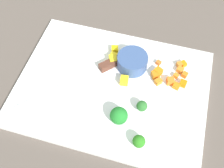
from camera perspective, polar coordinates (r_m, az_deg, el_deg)
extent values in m
plane|color=#594D46|center=(0.67, 0.00, -1.00)|extent=(4.00, 4.00, 0.00)
cube|color=white|center=(0.66, 0.00, -0.73)|extent=(0.46, 0.34, 0.01)
cylinder|color=#395286|center=(0.68, 4.32, 4.75)|extent=(0.08, 0.08, 0.04)
cube|color=silver|center=(0.66, -15.11, -3.23)|extent=(0.13, 0.14, 0.00)
cube|color=brown|center=(0.69, -0.21, 4.38)|extent=(0.06, 0.06, 0.02)
cube|color=orange|center=(0.69, 13.37, 1.72)|extent=(0.01, 0.01, 0.01)
cube|color=orange|center=(0.71, 14.01, 4.02)|extent=(0.02, 0.02, 0.01)
cube|color=orange|center=(0.69, 15.10, 1.89)|extent=(0.02, 0.02, 0.01)
cube|color=orange|center=(0.68, 14.79, 0.11)|extent=(0.02, 0.02, 0.01)
cube|color=orange|center=(0.70, 9.81, 4.46)|extent=(0.01, 0.01, 0.01)
cube|color=orange|center=(0.68, 9.73, 2.61)|extent=(0.02, 0.02, 0.02)
cube|color=orange|center=(0.67, 9.75, 0.53)|extent=(0.02, 0.02, 0.01)
cube|color=orange|center=(0.70, 14.20, 2.93)|extent=(0.02, 0.02, 0.01)
cube|color=orange|center=(0.67, 12.24, 0.62)|extent=(0.02, 0.02, 0.02)
cube|color=orange|center=(0.67, 13.45, -0.41)|extent=(0.02, 0.02, 0.01)
cube|color=orange|center=(0.71, 14.85, 4.13)|extent=(0.02, 0.02, 0.01)
cube|color=orange|center=(0.68, 9.17, 1.98)|extent=(0.02, 0.02, 0.02)
cube|color=yellow|center=(0.72, 0.59, 7.33)|extent=(0.02, 0.02, 0.02)
cube|color=yellow|center=(0.69, 0.25, 5.12)|extent=(0.03, 0.03, 0.02)
cube|color=yellow|center=(0.70, 0.33, 5.86)|extent=(0.02, 0.02, 0.02)
cube|color=yellow|center=(0.66, 2.61, 0.74)|extent=(0.02, 0.02, 0.02)
cylinder|color=#88AC68|center=(0.61, 1.43, -7.34)|extent=(0.01, 0.01, 0.01)
sphere|color=#217C2A|center=(0.60, 1.46, -6.71)|extent=(0.04, 0.04, 0.04)
cylinder|color=#8ABE57|center=(0.59, 5.61, -12.36)|extent=(0.01, 0.01, 0.01)
sphere|color=#2B7C1E|center=(0.58, 5.71, -11.97)|extent=(0.03, 0.03, 0.03)
cylinder|color=#89AD65|center=(0.63, 6.24, -5.13)|extent=(0.01, 0.01, 0.01)
sphere|color=#2C6B2C|center=(0.62, 6.34, -4.63)|extent=(0.02, 0.02, 0.02)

